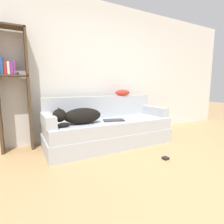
% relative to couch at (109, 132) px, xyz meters
% --- Properties ---
extents(ground_plane, '(20.00, 20.00, 0.00)m').
position_rel_couch_xyz_m(ground_plane, '(0.21, -1.60, -0.22)').
color(ground_plane, tan).
extents(wall_back, '(7.27, 0.06, 2.70)m').
position_rel_couch_xyz_m(wall_back, '(0.21, 0.66, 1.13)').
color(wall_back, silver).
rests_on(wall_back, ground_plane).
extents(couch, '(2.22, 0.84, 0.46)m').
position_rel_couch_xyz_m(couch, '(0.00, 0.00, 0.00)').
color(couch, '#B2B7BC').
rests_on(couch, ground_plane).
extents(couch_backrest, '(2.18, 0.15, 0.40)m').
position_rel_couch_xyz_m(couch_backrest, '(0.00, 0.35, 0.43)').
color(couch_backrest, '#B2B7BC').
rests_on(couch_backrest, couch).
extents(couch_arm_left, '(0.15, 0.65, 0.17)m').
position_rel_couch_xyz_m(couch_arm_left, '(-1.03, -0.01, 0.32)').
color(couch_arm_left, '#B2B7BC').
rests_on(couch_arm_left, couch).
extents(couch_arm_right, '(0.15, 0.65, 0.17)m').
position_rel_couch_xyz_m(couch_arm_right, '(1.03, -0.01, 0.32)').
color(couch_arm_right, '#B2B7BC').
rests_on(couch_arm_right, couch).
extents(dog, '(0.76, 0.30, 0.28)m').
position_rel_couch_xyz_m(dog, '(-0.59, -0.10, 0.36)').
color(dog, black).
rests_on(dog, couch).
extents(laptop, '(0.39, 0.29, 0.02)m').
position_rel_couch_xyz_m(laptop, '(0.02, -0.12, 0.24)').
color(laptop, '#2D2D30').
rests_on(laptop, couch).
extents(throw_pillow, '(0.32, 0.18, 0.12)m').
position_rel_couch_xyz_m(throw_pillow, '(0.47, 0.33, 0.69)').
color(throw_pillow, red).
rests_on(throw_pillow, couch_backrest).
extents(bookshelf, '(0.46, 0.26, 1.95)m').
position_rel_couch_xyz_m(bookshelf, '(-1.47, 0.48, 0.87)').
color(bookshelf, '#4C3823').
rests_on(bookshelf, ground_plane).
extents(power_adapter, '(0.08, 0.08, 0.03)m').
position_rel_couch_xyz_m(power_adapter, '(0.41, -0.96, -0.21)').
color(power_adapter, black).
rests_on(power_adapter, ground_plane).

